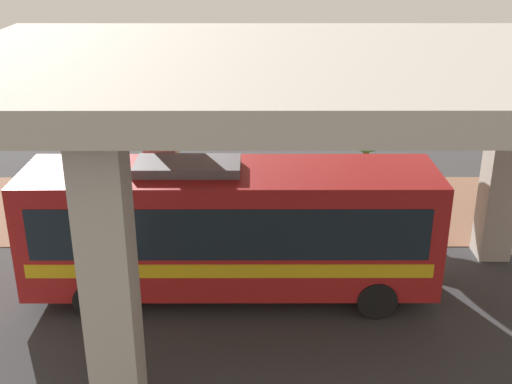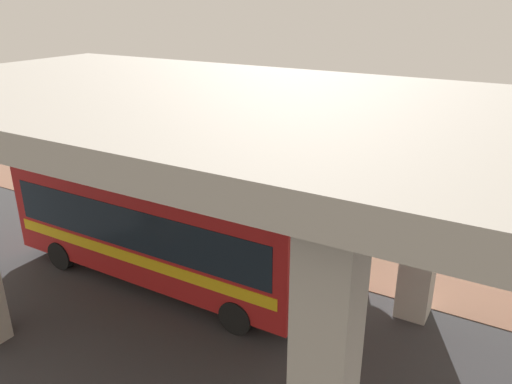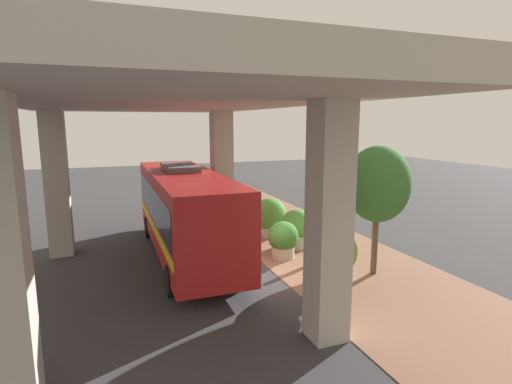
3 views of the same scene
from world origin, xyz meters
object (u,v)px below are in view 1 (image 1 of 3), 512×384
planter_middle (289,211)px  planter_back (186,198)px  fire_hydrant (325,210)px  street_tree_near (369,113)px  bus (231,224)px  planter_extra (373,198)px  planter_front (253,196)px

planter_middle → planter_back: (-0.77, -3.33, 0.11)m
fire_hydrant → street_tree_near: (-1.80, 1.54, 2.77)m
bus → planter_extra: size_ratio=5.59×
bus → planter_back: bearing=-159.7°
planter_middle → planter_extra: planter_extra is taller
planter_extra → street_tree_near: street_tree_near is taller
planter_middle → bus: bearing=-25.1°
fire_hydrant → planter_back: size_ratio=0.60×
bus → planter_back: (-4.40, -1.63, -1.11)m
bus → planter_middle: size_ratio=6.78×
planter_extra → fire_hydrant: bearing=-86.7°
planter_middle → planter_back: bearing=-103.0°
planter_middle → street_tree_near: bearing=130.8°
planter_middle → planter_back: planter_back is taller
fire_hydrant → street_tree_near: street_tree_near is taller
planter_extra → planter_front: bearing=-97.1°
bus → planter_front: size_ratio=6.10×
planter_front → planter_middle: (1.17, 1.14, -0.03)m
planter_back → fire_hydrant: bearing=87.7°
bus → planter_back: 4.82m
planter_front → planter_back: size_ratio=0.92×
street_tree_near → bus: bearing=-36.6°
planter_middle → street_tree_near: street_tree_near is taller
planter_back → bus: bearing=20.3°
planter_back → street_tree_near: street_tree_near is taller
planter_extra → planter_back: bearing=-90.9°
bus → planter_front: 4.98m
planter_front → street_tree_near: street_tree_near is taller
planter_front → street_tree_near: bearing=107.3°
bus → planter_front: (-4.80, 0.57, -1.19)m
street_tree_near → planter_front: bearing=-72.7°
planter_front → bus: bearing=-6.7°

